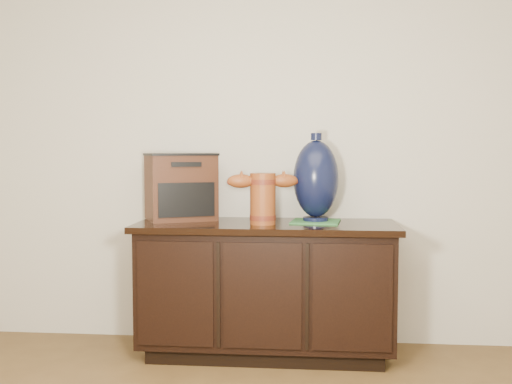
# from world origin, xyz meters

# --- Properties ---
(room) EXTENTS (5.00, 5.00, 5.00)m
(room) POSITION_xyz_m (0.00, 0.00, 1.30)
(room) COLOR brown
(room) RESTS_ON ground
(sideboard) EXTENTS (1.46, 0.56, 0.75)m
(sideboard) POSITION_xyz_m (0.00, 2.23, 0.39)
(sideboard) COLOR black
(sideboard) RESTS_ON ground
(terracotta_vessel) EXTENTS (0.40, 0.18, 0.28)m
(terracotta_vessel) POSITION_xyz_m (-0.01, 2.17, 0.91)
(terracotta_vessel) COLOR brown
(terracotta_vessel) RESTS_ON sideboard
(tv_radio) EXTENTS (0.48, 0.45, 0.39)m
(tv_radio) POSITION_xyz_m (-0.51, 2.34, 0.95)
(tv_radio) COLOR #3C1D0F
(tv_radio) RESTS_ON sideboard
(green_mat) EXTENTS (0.29, 0.29, 0.01)m
(green_mat) POSITION_xyz_m (0.28, 2.29, 0.76)
(green_mat) COLOR #316D36
(green_mat) RESTS_ON sideboard
(lamp_base) EXTENTS (0.28, 0.28, 0.50)m
(lamp_base) POSITION_xyz_m (0.28, 2.29, 1.00)
(lamp_base) COLOR black
(lamp_base) RESTS_ON green_mat
(spray_can) EXTENTS (0.06, 0.06, 0.17)m
(spray_can) POSITION_xyz_m (-0.02, 2.37, 0.84)
(spray_can) COLOR #540E0E
(spray_can) RESTS_ON sideboard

